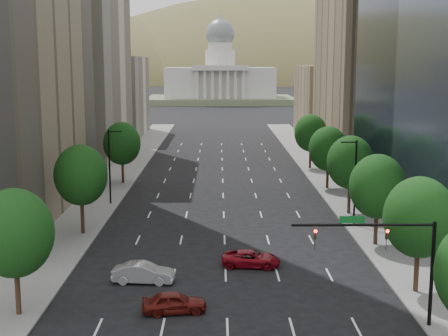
{
  "coord_description": "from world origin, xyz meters",
  "views": [
    {
      "loc": [
        -0.52,
        -7.63,
        16.89
      ],
      "look_at": [
        -0.1,
        44.19,
        8.0
      ],
      "focal_mm": 49.86,
      "sensor_mm": 36.0,
      "label": 1
    }
  ],
  "objects_px": {
    "traffic_signal": "(394,250)",
    "capitol": "(220,82)",
    "car_maroon": "(174,302)",
    "car_red_far": "(251,259)",
    "car_silver": "(143,273)"
  },
  "relations": [
    {
      "from": "traffic_signal",
      "to": "capitol",
      "type": "relative_size",
      "value": 0.15
    },
    {
      "from": "car_maroon",
      "to": "traffic_signal",
      "type": "bearing_deg",
      "value": -107.83
    },
    {
      "from": "car_red_far",
      "to": "capitol",
      "type": "bearing_deg",
      "value": 6.7
    },
    {
      "from": "car_silver",
      "to": "car_red_far",
      "type": "xyz_separation_m",
      "value": [
        8.53,
        3.76,
        -0.11
      ]
    },
    {
      "from": "traffic_signal",
      "to": "car_silver",
      "type": "relative_size",
      "value": 1.91
    },
    {
      "from": "traffic_signal",
      "to": "car_red_far",
      "type": "height_order",
      "value": "traffic_signal"
    },
    {
      "from": "traffic_signal",
      "to": "car_silver",
      "type": "xyz_separation_m",
      "value": [
        -16.91,
        8.35,
        -4.39
      ]
    },
    {
      "from": "traffic_signal",
      "to": "car_maroon",
      "type": "xyz_separation_m",
      "value": [
        -14.12,
        2.47,
        -4.43
      ]
    },
    {
      "from": "capitol",
      "to": "car_silver",
      "type": "xyz_separation_m",
      "value": [
        -6.38,
        -211.36,
        -7.79
      ]
    },
    {
      "from": "car_red_far",
      "to": "car_maroon",
      "type": "bearing_deg",
      "value": 155.37
    },
    {
      "from": "capitol",
      "to": "car_red_far",
      "type": "relative_size",
      "value": 12.3
    },
    {
      "from": "traffic_signal",
      "to": "capitol",
      "type": "xyz_separation_m",
      "value": [
        -10.53,
        219.71,
        3.4
      ]
    },
    {
      "from": "car_maroon",
      "to": "car_red_far",
      "type": "height_order",
      "value": "car_maroon"
    },
    {
      "from": "capitol",
      "to": "car_maroon",
      "type": "xyz_separation_m",
      "value": [
        -3.59,
        -217.24,
        -7.83
      ]
    },
    {
      "from": "capitol",
      "to": "car_red_far",
      "type": "height_order",
      "value": "capitol"
    }
  ]
}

